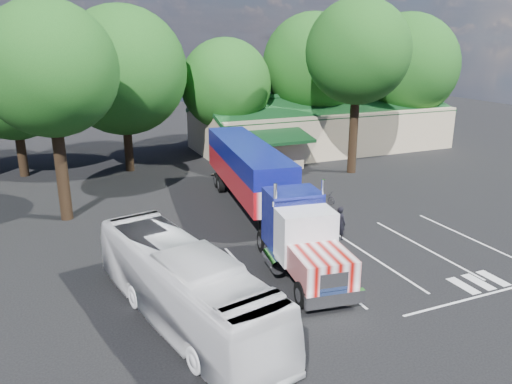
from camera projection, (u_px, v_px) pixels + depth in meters
name	position (u px, v px, depth m)	size (l,w,h in m)	color
ground	(266.00, 227.00, 28.94)	(120.00, 120.00, 0.00)	black
event_hall	(319.00, 126.00, 49.09)	(24.20, 14.12, 5.55)	tan
tree_row_b	(12.00, 85.00, 37.55)	(8.40, 8.40, 11.35)	black
tree_row_c	(123.00, 71.00, 38.90)	(10.00, 10.00, 13.05)	black
tree_row_d	(226.00, 84.00, 43.86)	(8.00, 8.00, 10.60)	black
tree_row_e	(313.00, 64.00, 47.24)	(9.60, 9.60, 12.90)	black
tree_row_f	(406.00, 66.00, 50.04)	(10.40, 10.40, 13.00)	black
tree_near_left	(50.00, 70.00, 27.64)	(7.60, 7.60, 12.65)	black
tree_near_right	(358.00, 52.00, 37.93)	(8.00, 8.00, 13.50)	black
semi_truck	(258.00, 181.00, 29.40)	(5.30, 20.71, 4.31)	black
woman	(340.00, 223.00, 26.96)	(0.68, 0.44, 1.86)	black
bicycle	(325.00, 196.00, 33.10)	(0.57, 1.64, 0.86)	black
tour_bus	(184.00, 286.00, 18.82)	(2.60, 11.11, 3.09)	silver
silver_sedan	(302.00, 153.00, 44.77)	(1.34, 3.85, 1.27)	#A8AAB0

